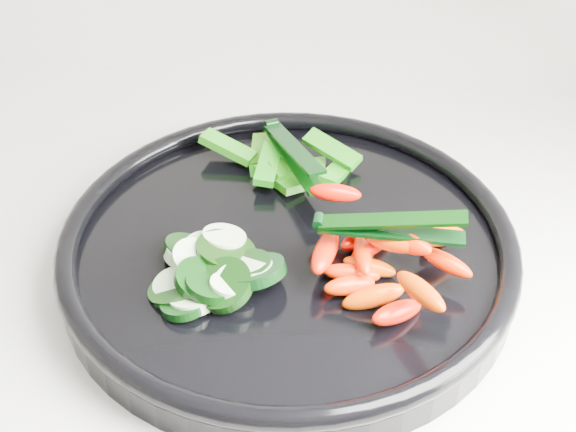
# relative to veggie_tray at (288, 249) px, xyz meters

# --- Properties ---
(veggie_tray) EXTENTS (0.48, 0.48, 0.04)m
(veggie_tray) POSITION_rel_veggie_tray_xyz_m (0.00, 0.00, 0.00)
(veggie_tray) COLOR black
(veggie_tray) RESTS_ON counter
(cucumber_pile) EXTENTS (0.12, 0.11, 0.04)m
(cucumber_pile) POSITION_rel_veggie_tray_xyz_m (-0.05, -0.05, 0.01)
(cucumber_pile) COLOR black
(cucumber_pile) RESTS_ON veggie_tray
(carrot_pile) EXTENTS (0.13, 0.15, 0.06)m
(carrot_pile) POSITION_rel_veggie_tray_xyz_m (0.08, -0.03, 0.02)
(carrot_pile) COLOR #EF4700
(carrot_pile) RESTS_ON veggie_tray
(pepper_pile) EXTENTS (0.15, 0.09, 0.04)m
(pepper_pile) POSITION_rel_veggie_tray_xyz_m (-0.02, 0.10, 0.01)
(pepper_pile) COLOR #24690A
(pepper_pile) RESTS_ON veggie_tray
(tong_carrot) EXTENTS (0.11, 0.02, 0.02)m
(tong_carrot) POSITION_rel_veggie_tray_xyz_m (0.08, -0.03, 0.05)
(tong_carrot) COLOR black
(tong_carrot) RESTS_ON carrot_pile
(tong_pepper) EXTENTS (0.07, 0.11, 0.02)m
(tong_pepper) POSITION_rel_veggie_tray_xyz_m (-0.01, 0.10, 0.03)
(tong_pepper) COLOR black
(tong_pepper) RESTS_ON pepper_pile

